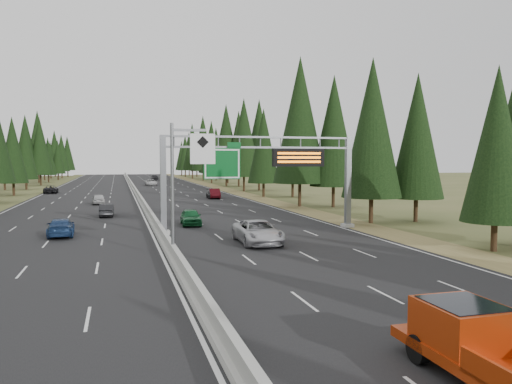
# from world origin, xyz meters

# --- Properties ---
(road) EXTENTS (32.00, 260.00, 0.08)m
(road) POSITION_xyz_m (0.00, 80.00, 0.04)
(road) COLOR black
(road) RESTS_ON ground
(shoulder_right) EXTENTS (3.60, 260.00, 0.06)m
(shoulder_right) POSITION_xyz_m (17.80, 80.00, 0.03)
(shoulder_right) COLOR olive
(shoulder_right) RESTS_ON ground
(shoulder_left) EXTENTS (3.60, 260.00, 0.06)m
(shoulder_left) POSITION_xyz_m (-17.80, 80.00, 0.03)
(shoulder_left) COLOR #444E24
(shoulder_left) RESTS_ON ground
(median_barrier) EXTENTS (0.70, 260.00, 0.85)m
(median_barrier) POSITION_xyz_m (0.00, 80.00, 0.41)
(median_barrier) COLOR #979791
(median_barrier) RESTS_ON road
(sign_gantry) EXTENTS (16.75, 0.98, 7.80)m
(sign_gantry) POSITION_xyz_m (8.92, 34.88, 5.27)
(sign_gantry) COLOR slate
(sign_gantry) RESTS_ON road
(hov_sign_pole) EXTENTS (2.80, 0.50, 8.00)m
(hov_sign_pole) POSITION_xyz_m (0.58, 24.97, 4.72)
(hov_sign_pole) COLOR slate
(hov_sign_pole) RESTS_ON road
(tree_row_right) EXTENTS (11.84, 240.57, 19.00)m
(tree_row_right) POSITION_xyz_m (21.88, 72.64, 9.51)
(tree_row_right) COLOR black
(tree_row_right) RESTS_ON ground
(silver_minivan) EXTENTS (2.76, 5.88, 1.63)m
(silver_minivan) POSITION_xyz_m (6.32, 28.86, 0.89)
(silver_minivan) COLOR #B3B3B8
(silver_minivan) RESTS_ON road
(red_pickup) EXTENTS (2.09, 5.86, 1.91)m
(red_pickup) POSITION_xyz_m (6.01, 6.47, 1.14)
(red_pickup) COLOR black
(red_pickup) RESTS_ON road
(car_ahead_green) EXTENTS (1.94, 4.35, 1.45)m
(car_ahead_green) POSITION_xyz_m (3.20, 40.00, 0.81)
(car_ahead_green) COLOR #145A2C
(car_ahead_green) RESTS_ON road
(car_ahead_dkred) EXTENTS (2.03, 4.65, 1.49)m
(car_ahead_dkred) POSITION_xyz_m (11.19, 70.48, 0.82)
(car_ahead_dkred) COLOR #520B13
(car_ahead_dkred) RESTS_ON road
(car_ahead_dkgrey) EXTENTS (2.17, 4.57, 1.29)m
(car_ahead_dkgrey) POSITION_xyz_m (11.01, 71.01, 0.72)
(car_ahead_dkgrey) COLOR black
(car_ahead_dkgrey) RESTS_ON road
(car_ahead_white) EXTENTS (2.62, 5.35, 1.46)m
(car_ahead_white) POSITION_xyz_m (4.36, 112.53, 0.81)
(car_ahead_white) COLOR silver
(car_ahead_white) RESTS_ON road
(car_ahead_far) EXTENTS (2.16, 4.92, 1.65)m
(car_ahead_far) POSITION_xyz_m (7.31, 142.97, 0.90)
(car_ahead_far) COLOR black
(car_ahead_far) RESTS_ON road
(car_onc_near) EXTENTS (1.47, 3.98, 1.30)m
(car_onc_near) POSITION_xyz_m (-4.23, 49.21, 0.73)
(car_onc_near) COLOR black
(car_onc_near) RESTS_ON road
(car_onc_blue) EXTENTS (2.15, 4.79, 1.36)m
(car_onc_blue) POSITION_xyz_m (-7.36, 36.12, 0.76)
(car_onc_blue) COLOR navy
(car_onc_blue) RESTS_ON road
(car_onc_white) EXTENTS (1.87, 4.14, 1.38)m
(car_onc_white) POSITION_xyz_m (-5.57, 64.60, 0.77)
(car_onc_white) COLOR #B4B4B4
(car_onc_white) RESTS_ON road
(car_onc_far) EXTENTS (2.45, 4.99, 1.36)m
(car_onc_far) POSITION_xyz_m (-14.50, 90.08, 0.76)
(car_onc_far) COLOR black
(car_onc_far) RESTS_ON road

